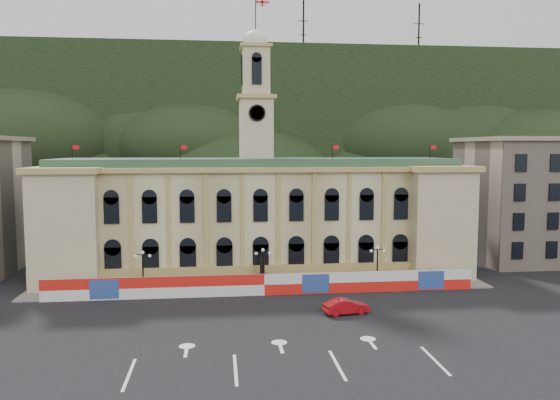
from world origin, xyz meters
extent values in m
plane|color=black|center=(0.00, 0.00, 0.00)|extent=(260.00, 260.00, 0.00)
cube|color=black|center=(0.00, 130.00, 22.00)|extent=(230.00, 70.00, 44.00)
cube|color=#595651|center=(35.00, 110.00, 30.00)|extent=(22.00, 8.00, 14.00)
cube|color=#595651|center=(-48.00, 108.00, 26.00)|extent=(16.00, 7.00, 10.00)
cylinder|color=black|center=(20.00, 115.00, 50.00)|extent=(0.50, 0.50, 20.00)
cylinder|color=black|center=(55.00, 115.00, 50.00)|extent=(0.50, 0.50, 20.00)
cube|color=beige|center=(0.00, 28.00, 7.00)|extent=(55.00, 15.00, 14.00)
cube|color=tan|center=(0.00, 20.20, 1.20)|extent=(56.00, 0.80, 2.40)
cube|color=tan|center=(0.00, 28.00, 14.30)|extent=(56.20, 16.20, 0.60)
cube|color=#31533B|center=(0.00, 28.00, 15.00)|extent=(53.00, 13.00, 1.20)
cube|color=beige|center=(-23.50, 27.00, 7.00)|extent=(8.00, 17.00, 14.00)
cube|color=beige|center=(23.50, 27.00, 7.00)|extent=(8.00, 17.00, 14.00)
cube|color=beige|center=(0.00, 28.00, 19.60)|extent=(4.40, 4.40, 8.00)
cube|color=tan|center=(0.00, 28.00, 23.80)|extent=(5.20, 5.20, 0.50)
cube|color=beige|center=(0.00, 28.00, 27.10)|extent=(3.60, 3.60, 6.50)
cube|color=tan|center=(0.00, 28.00, 30.50)|extent=(4.20, 4.20, 0.40)
cylinder|color=black|center=(0.00, 25.70, 21.60)|extent=(2.20, 0.20, 2.20)
ellipsoid|color=white|center=(0.00, 28.00, 31.40)|extent=(3.20, 3.20, 2.72)
cylinder|color=black|center=(0.00, 28.00, 34.60)|extent=(0.12, 0.12, 5.00)
cube|color=white|center=(0.90, 28.00, 36.40)|extent=(1.80, 0.04, 1.20)
cube|color=red|center=(0.90, 27.97, 36.40)|extent=(1.80, 0.02, 0.22)
cube|color=red|center=(0.90, 27.97, 36.40)|extent=(0.22, 0.02, 1.20)
cube|color=tan|center=(43.00, 31.00, 9.00)|extent=(20.00, 16.00, 18.00)
cube|color=gray|center=(43.00, 31.00, 18.30)|extent=(21.00, 17.00, 0.60)
cube|color=red|center=(0.00, 15.00, 1.25)|extent=(50.00, 0.25, 2.50)
cube|color=#2B4792|center=(-18.00, 14.86, 1.25)|extent=(3.20, 0.05, 2.20)
cube|color=#2B4792|center=(6.00, 14.86, 1.25)|extent=(3.20, 0.05, 2.20)
cube|color=#2B4792|center=(20.00, 14.86, 1.25)|extent=(3.20, 0.05, 2.20)
cube|color=slate|center=(0.00, 17.75, 0.08)|extent=(56.00, 5.50, 0.16)
cube|color=#595651|center=(0.00, 18.00, 0.90)|extent=(1.40, 1.40, 1.80)
cylinder|color=black|center=(0.00, 18.00, 2.60)|extent=(0.60, 0.60, 1.60)
sphere|color=black|center=(0.00, 18.00, 3.50)|extent=(0.44, 0.44, 0.44)
cylinder|color=black|center=(-14.00, 17.00, 0.15)|extent=(0.44, 0.44, 0.30)
cylinder|color=black|center=(-14.00, 17.00, 2.40)|extent=(0.18, 0.18, 4.80)
cube|color=black|center=(-14.00, 17.00, 4.70)|extent=(1.60, 0.08, 0.08)
sphere|color=silver|center=(-14.80, 17.00, 4.55)|extent=(0.36, 0.36, 0.36)
sphere|color=silver|center=(-13.20, 17.00, 4.55)|extent=(0.36, 0.36, 0.36)
sphere|color=silver|center=(-14.00, 17.00, 4.95)|extent=(0.40, 0.40, 0.40)
cylinder|color=black|center=(0.00, 17.00, 0.15)|extent=(0.44, 0.44, 0.30)
cylinder|color=black|center=(0.00, 17.00, 2.40)|extent=(0.18, 0.18, 4.80)
cube|color=black|center=(0.00, 17.00, 4.70)|extent=(1.60, 0.08, 0.08)
sphere|color=silver|center=(-0.80, 17.00, 4.55)|extent=(0.36, 0.36, 0.36)
sphere|color=silver|center=(0.80, 17.00, 4.55)|extent=(0.36, 0.36, 0.36)
sphere|color=silver|center=(0.00, 17.00, 4.95)|extent=(0.40, 0.40, 0.40)
cylinder|color=black|center=(14.00, 17.00, 0.15)|extent=(0.44, 0.44, 0.30)
cylinder|color=black|center=(14.00, 17.00, 2.40)|extent=(0.18, 0.18, 4.80)
cube|color=black|center=(14.00, 17.00, 4.70)|extent=(1.60, 0.08, 0.08)
sphere|color=silver|center=(13.20, 17.00, 4.55)|extent=(0.36, 0.36, 0.36)
sphere|color=silver|center=(14.80, 17.00, 4.55)|extent=(0.36, 0.36, 0.36)
sphere|color=silver|center=(14.00, 17.00, 4.95)|extent=(0.40, 0.40, 0.40)
imported|color=#A30B11|center=(7.76, 6.96, 0.78)|extent=(3.28, 5.30, 1.56)
camera|label=1|loc=(-5.13, -46.67, 17.03)|focal=35.00mm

